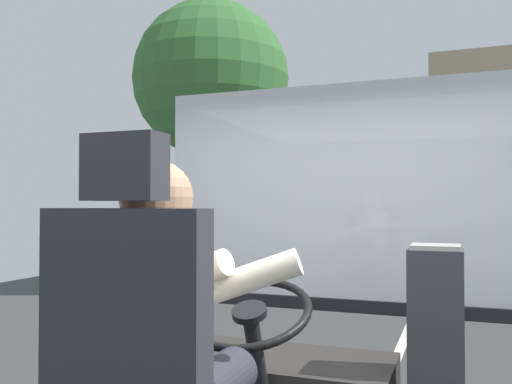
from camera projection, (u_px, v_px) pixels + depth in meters
ground at (421, 299)px, 10.16m from camera, size 18.00×44.00×0.06m
bus_driver at (165, 328)px, 1.64m from camera, size 0.75×0.56×0.80m
fare_box at (436, 355)px, 2.40m from camera, size 0.24×0.23×0.98m
windshield_panel at (346, 222)px, 3.49m from camera, size 2.50×0.08×1.48m
street_tree at (211, 80)px, 11.58m from camera, size 3.34×3.34×6.12m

